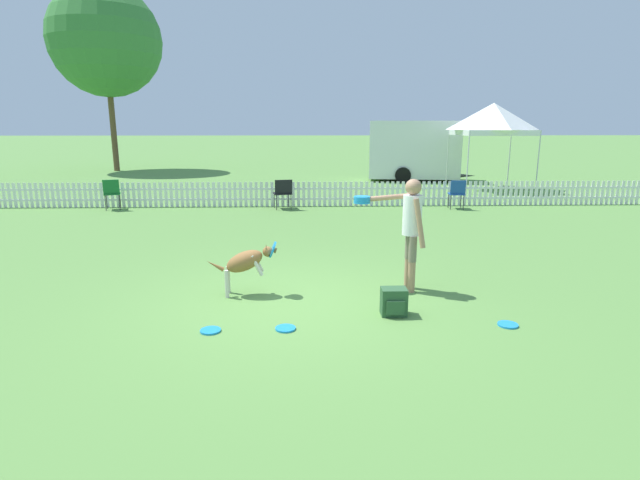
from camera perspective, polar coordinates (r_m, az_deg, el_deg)
The scene contains 14 objects.
ground_plane at distance 7.03m, azimuth -3.02°, elevation -7.27°, with size 240.00×240.00×0.00m, color #5B8C42.
handler_person at distance 7.44m, azimuth 10.01°, elevation 2.18°, with size 1.02×0.62×1.68m.
leaping_dog at distance 7.32m, azimuth -8.46°, elevation -2.44°, with size 1.04×0.34×0.79m.
frisbee_near_handler at distance 6.71m, azimuth 20.68°, elevation -9.05°, with size 0.25×0.25×0.02m.
frisbee_near_dog at distance 6.26m, azimuth -12.40°, elevation -10.08°, with size 0.25×0.25×0.02m.
frisbee_midfield at distance 6.19m, azimuth -3.97°, elevation -10.05°, with size 0.25×0.25×0.02m.
backpack_on_grass at distance 6.64m, azimuth 8.44°, elevation -7.01°, with size 0.33×0.28×0.36m.
picket_fence at distance 15.36m, azimuth -2.47°, elevation 5.27°, with size 23.37×0.04×0.75m.
folding_chair_blue_left at distance 15.87m, azimuth -22.70°, elevation 5.14°, with size 0.56×0.57×0.90m.
folding_chair_center at distance 14.82m, azimuth -4.26°, elevation 5.58°, with size 0.61×0.62×0.89m.
folding_chair_green_right at distance 15.33m, azimuth 15.39°, elevation 5.34°, with size 0.48×0.50×0.86m.
canopy_tent_main at distance 20.45m, azimuth 19.17°, elevation 12.91°, with size 2.61×2.61×3.26m.
equipment_trailer at distance 22.87m, azimuth 10.67°, elevation 10.11°, with size 4.80×2.55×2.62m.
tree_left_grove at distance 29.95m, azimuth -23.33°, elevation 20.18°, with size 5.69×5.69×9.56m.
Camera 1 is at (0.14, -6.60, 2.43)m, focal length 28.00 mm.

